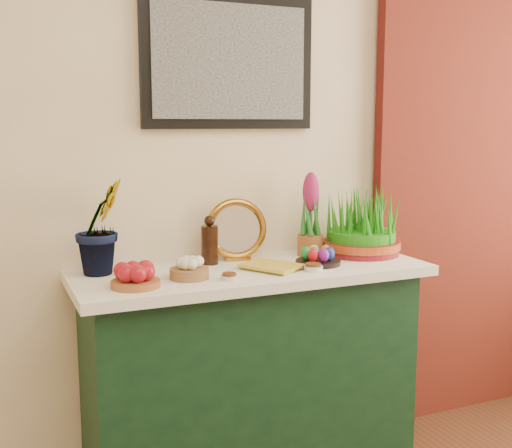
{
  "coord_description": "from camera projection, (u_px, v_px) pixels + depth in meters",
  "views": [
    {
      "loc": [
        -0.88,
        -0.28,
        1.45
      ],
      "look_at": [
        0.09,
        1.95,
        1.07
      ],
      "focal_mm": 45.0,
      "sensor_mm": 36.0,
      "label": 1
    }
  ],
  "objects": [
    {
      "name": "sideboard",
      "position": [
        251.0,
        379.0,
        2.61
      ],
      "size": [
        1.3,
        0.45,
        0.85
      ],
      "primitive_type": "cube",
      "color": "#13361B",
      "rests_on": "ground"
    },
    {
      "name": "tablecloth",
      "position": [
        251.0,
        272.0,
        2.54
      ],
      "size": [
        1.4,
        0.55,
        0.04
      ],
      "primitive_type": "cube",
      "color": "white",
      "rests_on": "sideboard"
    },
    {
      "name": "hyacinth_green",
      "position": [
        100.0,
        211.0,
        2.39
      ],
      "size": [
        0.31,
        0.3,
        0.48
      ],
      "primitive_type": "imported",
      "rotation": [
        0.0,
        0.0,
        0.55
      ],
      "color": "#277B29",
      "rests_on": "tablecloth"
    },
    {
      "name": "apple_bowl",
      "position": [
        135.0,
        277.0,
        2.22
      ],
      "size": [
        0.22,
        0.22,
        0.09
      ],
      "color": "#9B542B",
      "rests_on": "tablecloth"
    },
    {
      "name": "garlic_basket",
      "position": [
        189.0,
        270.0,
        2.34
      ],
      "size": [
        0.18,
        0.18,
        0.08
      ],
      "color": "olive",
      "rests_on": "tablecloth"
    },
    {
      "name": "vinegar_cruet",
      "position": [
        210.0,
        243.0,
        2.58
      ],
      "size": [
        0.07,
        0.07,
        0.2
      ],
      "color": "black",
      "rests_on": "tablecloth"
    },
    {
      "name": "mirror",
      "position": [
        236.0,
        230.0,
        2.66
      ],
      "size": [
        0.26,
        0.11,
        0.26
      ],
      "color": "#BA7D26",
      "rests_on": "tablecloth"
    },
    {
      "name": "book",
      "position": [
        259.0,
        269.0,
        2.43
      ],
      "size": [
        0.24,
        0.26,
        0.03
      ],
      "primitive_type": "imported",
      "rotation": [
        0.0,
        0.0,
        0.53
      ],
      "color": "gold",
      "rests_on": "tablecloth"
    },
    {
      "name": "spice_dish_left",
      "position": [
        229.0,
        277.0,
        2.33
      ],
      "size": [
        0.06,
        0.06,
        0.03
      ],
      "color": "silver",
      "rests_on": "tablecloth"
    },
    {
      "name": "spice_dish_right",
      "position": [
        313.0,
        267.0,
        2.47
      ],
      "size": [
        0.07,
        0.07,
        0.03
      ],
      "color": "silver",
      "rests_on": "tablecloth"
    },
    {
      "name": "egg_plate",
      "position": [
        318.0,
        257.0,
        2.57
      ],
      "size": [
        0.23,
        0.23,
        0.07
      ],
      "color": "black",
      "rests_on": "tablecloth"
    },
    {
      "name": "hyacinth_pink",
      "position": [
        310.0,
        218.0,
        2.74
      ],
      "size": [
        0.11,
        0.11,
        0.36
      ],
      "color": "#9A582C",
      "rests_on": "tablecloth"
    },
    {
      "name": "wheatgrass_sabzeh",
      "position": [
        361.0,
        226.0,
        2.77
      ],
      "size": [
        0.34,
        0.34,
        0.28
      ],
      "color": "maroon",
      "rests_on": "tablecloth"
    }
  ]
}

